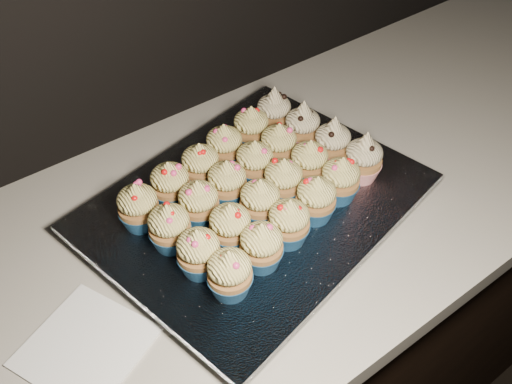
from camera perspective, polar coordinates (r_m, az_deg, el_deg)
cabinet at (r=1.33m, az=0.35°, el=-15.50°), size 2.40×0.60×0.86m
worktop at (r=0.97m, az=0.47°, el=-2.08°), size 2.44×0.64×0.04m
napkin at (r=0.82m, az=-16.66°, el=-14.58°), size 0.20×0.20×0.00m
baking_tray at (r=0.93m, az=-0.00°, el=-1.71°), size 0.53×0.44×0.02m
foil_lining at (r=0.92m, az=-0.00°, el=-0.98°), size 0.57×0.49×0.01m
cupcake_0 at (r=0.77m, az=-2.65°, el=-8.12°), size 0.06×0.06×0.08m
cupcake_1 at (r=0.80m, az=0.54°, el=-5.42°), size 0.06×0.06×0.08m
cupcake_2 at (r=0.83m, az=3.30°, el=-3.05°), size 0.06×0.06×0.08m
cupcake_3 at (r=0.87m, az=6.01°, el=-0.70°), size 0.06×0.06×0.08m
cupcake_4 at (r=0.90m, az=8.42°, el=1.24°), size 0.06×0.06×0.08m
cupcake_5 at (r=0.94m, az=10.69°, el=3.32°), size 0.06×0.06×0.10m
cupcake_6 at (r=0.80m, az=-5.75°, el=-6.00°), size 0.06×0.06×0.08m
cupcake_7 at (r=0.82m, az=-2.60°, el=-3.48°), size 0.06×0.06×0.08m
cupcake_8 at (r=0.86m, az=0.40°, el=-1.00°), size 0.06×0.06×0.08m
cupcake_9 at (r=0.89m, az=2.74°, el=1.11°), size 0.06×0.06×0.08m
cupcake_10 at (r=0.93m, az=5.32°, el=2.96°), size 0.06×0.06×0.08m
cupcake_11 at (r=0.96m, az=7.64°, el=4.92°), size 0.06×0.06×0.10m
cupcake_12 at (r=0.83m, az=-8.63°, el=-3.49°), size 0.06×0.06×0.08m
cupcake_13 at (r=0.86m, az=-5.74°, el=-1.13°), size 0.06×0.06×0.08m
cupcake_14 at (r=0.89m, az=-2.90°, el=0.91°), size 0.06×0.06×0.08m
cupcake_15 at (r=0.92m, az=-0.12°, el=2.94°), size 0.06×0.06×0.08m
cupcake_16 at (r=0.95m, az=2.27°, el=4.68°), size 0.06×0.06×0.08m
cupcake_17 at (r=0.99m, az=4.66°, el=6.54°), size 0.06×0.06×0.10m
cupcake_18 at (r=0.87m, az=-11.69°, el=-1.43°), size 0.06×0.06×0.08m
cupcake_19 at (r=0.89m, az=-8.56°, el=0.77°), size 0.06×0.06×0.08m
cupcake_20 at (r=0.92m, az=-5.55°, el=2.65°), size 0.06×0.06×0.08m
cupcake_21 at (r=0.95m, az=-3.17°, el=4.59°), size 0.06×0.06×0.08m
cupcake_22 at (r=0.99m, az=-0.49°, el=6.39°), size 0.06×0.06×0.08m
cupcake_23 at (r=1.02m, az=1.79°, el=7.97°), size 0.06×0.06×0.10m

